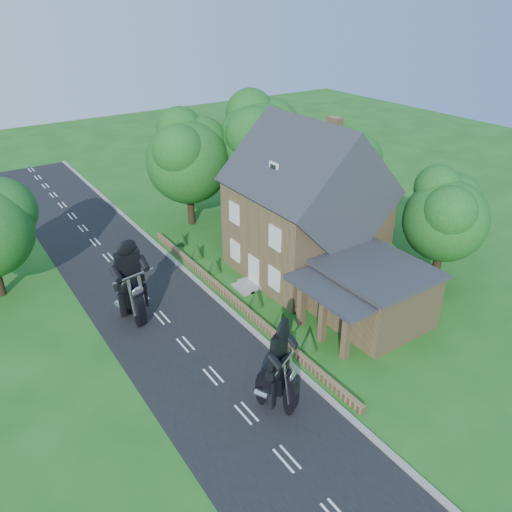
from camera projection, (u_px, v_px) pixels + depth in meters
ground at (213, 376)px, 24.64m from camera, size 120.00×120.00×0.00m
road at (213, 376)px, 24.63m from camera, size 7.00×80.00×0.02m
kerb at (273, 349)px, 26.42m from camera, size 0.30×80.00×0.12m
garden_wall at (234, 300)px, 30.33m from camera, size 0.30×22.00×0.40m
house at (305, 210)px, 32.19m from camera, size 9.54×8.64×10.24m
annex at (371, 293)px, 28.12m from camera, size 7.05×5.94×3.44m
tree_annex_side at (449, 212)px, 31.01m from camera, size 5.64×5.20×7.48m
tree_house_right at (348, 170)px, 36.76m from camera, size 6.51×6.00×8.40m
tree_behind_house at (263, 139)px, 40.55m from camera, size 7.81×7.20×10.08m
tree_behind_left at (192, 154)px, 38.52m from camera, size 6.94×6.40×9.16m
shrub_a at (310, 340)px, 26.28m from camera, size 0.90×0.90×1.10m
shrub_b at (281, 318)px, 28.10m from camera, size 0.90×0.90×1.10m
shrub_c at (256, 298)px, 29.93m from camera, size 0.90×0.90×1.10m
shrub_d at (215, 264)px, 33.59m from camera, size 0.90×0.90×1.10m
shrub_e at (197, 250)px, 35.42m from camera, size 0.90×0.90×1.10m
shrub_f at (181, 238)px, 37.24m from camera, size 0.90×0.90×1.10m
motorcycle_lead at (277, 395)px, 22.44m from camera, size 1.07×1.59×1.47m
motorcycle_follow at (133, 309)px, 28.42m from camera, size 0.68×1.73×1.57m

